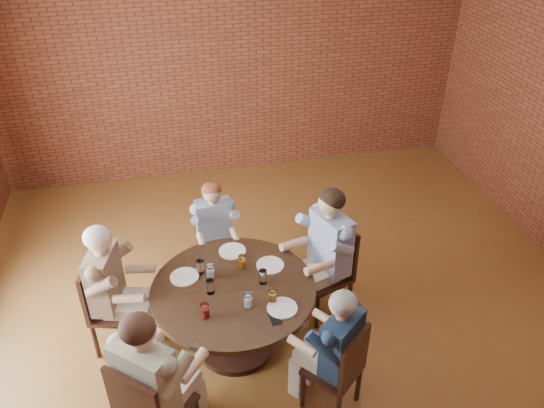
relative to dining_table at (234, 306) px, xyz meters
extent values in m
plane|color=brown|center=(0.61, -0.01, -0.53)|extent=(7.00, 7.00, 0.00)
plane|color=brown|center=(0.61, 3.49, 1.17)|extent=(7.00, 0.00, 7.00)
cylinder|color=black|center=(0.00, 0.00, -0.50)|extent=(0.73, 0.73, 0.06)
cylinder|color=black|center=(0.00, 0.00, -0.18)|extent=(0.21, 0.21, 0.64)
cylinder|color=#311E12|center=(0.00, 0.00, 0.20)|extent=(1.47, 1.47, 0.05)
cube|color=black|center=(0.95, 0.33, -0.10)|extent=(0.59, 0.59, 0.04)
cube|color=black|center=(1.15, 0.40, 0.19)|extent=(0.19, 0.45, 0.53)
cylinder|color=black|center=(0.69, 0.45, -0.32)|extent=(0.04, 0.04, 0.41)
cylinder|color=black|center=(0.82, 0.07, -0.32)|extent=(0.04, 0.04, 0.41)
cylinder|color=black|center=(1.07, 0.58, -0.32)|extent=(0.04, 0.04, 0.41)
cylinder|color=black|center=(1.20, 0.20, -0.32)|extent=(0.04, 0.04, 0.41)
cube|color=black|center=(-0.04, 0.97, -0.10)|extent=(0.39, 0.39, 0.04)
cube|color=black|center=(-0.04, 1.14, 0.14)|extent=(0.38, 0.05, 0.43)
cylinder|color=black|center=(-0.19, 0.80, -0.32)|extent=(0.04, 0.04, 0.41)
cylinder|color=black|center=(0.13, 0.82, -0.32)|extent=(0.04, 0.04, 0.41)
cylinder|color=black|center=(-0.20, 1.12, -0.32)|extent=(0.04, 0.04, 0.41)
cylinder|color=black|center=(0.12, 1.14, -0.32)|extent=(0.04, 0.04, 0.41)
cube|color=black|center=(-1.05, 0.29, -0.10)|extent=(0.54, 0.54, 0.04)
cube|color=black|center=(-1.24, 0.34, 0.17)|extent=(0.15, 0.43, 0.50)
cylinder|color=black|center=(-0.92, 0.06, -0.32)|extent=(0.04, 0.04, 0.41)
cylinder|color=black|center=(-0.82, 0.42, -0.32)|extent=(0.04, 0.04, 0.41)
cylinder|color=black|center=(-1.28, 0.16, -0.32)|extent=(0.04, 0.04, 0.41)
cylinder|color=black|center=(-1.18, 0.52, -0.32)|extent=(0.04, 0.04, 0.41)
cube|color=black|center=(-0.73, -0.85, -0.10)|extent=(0.66, 0.66, 0.04)
cube|color=black|center=(-0.87, -1.01, 0.19)|extent=(0.38, 0.33, 0.53)
cylinder|color=black|center=(-0.75, -0.56, -0.32)|extent=(0.04, 0.04, 0.41)
cube|color=black|center=(0.68, -0.80, -0.10)|extent=(0.56, 0.56, 0.04)
cube|color=black|center=(0.80, -0.93, 0.15)|extent=(0.33, 0.29, 0.46)
cylinder|color=black|center=(0.70, -0.56, -0.32)|extent=(0.04, 0.04, 0.41)
cylinder|color=black|center=(0.44, -0.78, -0.32)|extent=(0.04, 0.04, 0.41)
cylinder|color=black|center=(0.92, -0.82, -0.32)|extent=(0.04, 0.04, 0.41)
cylinder|color=white|center=(0.38, 0.22, 0.23)|extent=(0.26, 0.26, 0.01)
cylinder|color=white|center=(0.07, 0.51, 0.23)|extent=(0.26, 0.26, 0.01)
cylinder|color=white|center=(-0.41, 0.23, 0.23)|extent=(0.26, 0.26, 0.01)
cylinder|color=white|center=(0.36, -0.35, 0.23)|extent=(0.26, 0.26, 0.01)
cylinder|color=white|center=(0.27, 0.00, 0.29)|extent=(0.07, 0.07, 0.14)
cylinder|color=white|center=(0.12, 0.24, 0.29)|extent=(0.07, 0.07, 0.14)
cylinder|color=white|center=(-0.26, 0.26, 0.29)|extent=(0.07, 0.07, 0.14)
cylinder|color=white|center=(-0.18, 0.18, 0.29)|extent=(0.07, 0.07, 0.14)
cylinder|color=white|center=(-0.20, -0.02, 0.29)|extent=(0.07, 0.07, 0.14)
cylinder|color=white|center=(-0.28, -0.31, 0.29)|extent=(0.07, 0.07, 0.14)
cylinder|color=white|center=(0.09, -0.26, 0.29)|extent=(0.07, 0.07, 0.14)
cylinder|color=white|center=(0.30, -0.25, 0.29)|extent=(0.07, 0.07, 0.14)
cube|color=black|center=(0.27, -0.45, 0.23)|extent=(0.09, 0.16, 0.01)
camera|label=1|loc=(-0.43, -3.51, 3.40)|focal=35.00mm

